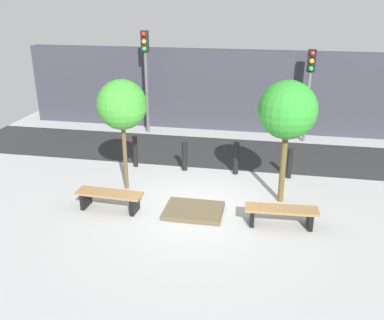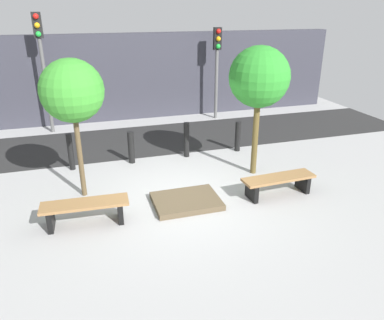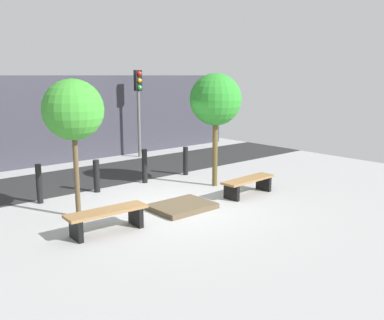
{
  "view_description": "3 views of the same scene",
  "coord_description": "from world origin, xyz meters",
  "px_view_note": "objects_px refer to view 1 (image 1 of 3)",
  "views": [
    {
      "loc": [
        1.73,
        -9.57,
        5.18
      ],
      "look_at": [
        -0.17,
        0.43,
        1.18
      ],
      "focal_mm": 40.0,
      "sensor_mm": 36.0,
      "label": 1
    },
    {
      "loc": [
        -2.01,
        -7.2,
        4.05
      ],
      "look_at": [
        0.15,
        -0.15,
        1.0
      ],
      "focal_mm": 35.0,
      "sensor_mm": 36.0,
      "label": 2
    },
    {
      "loc": [
        -6.25,
        -7.81,
        3.16
      ],
      "look_at": [
        0.31,
        -0.22,
        1.16
      ],
      "focal_mm": 40.0,
      "sensor_mm": 36.0,
      "label": 3
    }
  ],
  "objects_px": {
    "traffic_light_mid_west": "(310,79)",
    "bollard_left": "(185,156)",
    "bench_left": "(110,197)",
    "bollard_right": "(290,164)",
    "planter_bed": "(194,211)",
    "tree_behind_left_bench": "(122,105)",
    "bollard_far_left": "(135,152)",
    "traffic_light_west": "(146,64)",
    "bollard_center": "(236,158)",
    "tree_behind_right_bench": "(288,111)",
    "bench_right": "(281,213)"
  },
  "relations": [
    {
      "from": "bench_left",
      "to": "tree_behind_right_bench",
      "type": "distance_m",
      "value": 4.95
    },
    {
      "from": "planter_bed",
      "to": "traffic_light_mid_west",
      "type": "bearing_deg",
      "value": 64.31
    },
    {
      "from": "bollard_far_left",
      "to": "bollard_left",
      "type": "bearing_deg",
      "value": 0.0
    },
    {
      "from": "bollard_left",
      "to": "traffic_light_west",
      "type": "relative_size",
      "value": 0.23
    },
    {
      "from": "bollard_far_left",
      "to": "traffic_light_west",
      "type": "height_order",
      "value": "traffic_light_west"
    },
    {
      "from": "traffic_light_west",
      "to": "bench_right",
      "type": "bearing_deg",
      "value": -51.43
    },
    {
      "from": "bollard_right",
      "to": "bench_left",
      "type": "bearing_deg",
      "value": -147.27
    },
    {
      "from": "planter_bed",
      "to": "traffic_light_west",
      "type": "distance_m",
      "value": 7.41
    },
    {
      "from": "bench_right",
      "to": "tree_behind_right_bench",
      "type": "relative_size",
      "value": 0.54
    },
    {
      "from": "bollard_center",
      "to": "traffic_light_west",
      "type": "xyz_separation_m",
      "value": [
        -3.8,
        3.54,
        2.16
      ]
    },
    {
      "from": "planter_bed",
      "to": "traffic_light_west",
      "type": "xyz_separation_m",
      "value": [
        -3.01,
        6.25,
        2.61
      ]
    },
    {
      "from": "bollard_far_left",
      "to": "tree_behind_left_bench",
      "type": "bearing_deg",
      "value": -81.3
    },
    {
      "from": "tree_behind_left_bench",
      "to": "bollard_left",
      "type": "xyz_separation_m",
      "value": [
        1.34,
        1.61,
        -1.96
      ]
    },
    {
      "from": "bench_right",
      "to": "traffic_light_mid_west",
      "type": "relative_size",
      "value": 0.52
    },
    {
      "from": "tree_behind_right_bench",
      "to": "traffic_light_mid_west",
      "type": "relative_size",
      "value": 0.96
    },
    {
      "from": "planter_bed",
      "to": "traffic_light_west",
      "type": "bearing_deg",
      "value": 115.69
    },
    {
      "from": "planter_bed",
      "to": "tree_behind_right_bench",
      "type": "height_order",
      "value": "tree_behind_right_bench"
    },
    {
      "from": "bollard_center",
      "to": "traffic_light_mid_west",
      "type": "height_order",
      "value": "traffic_light_mid_west"
    },
    {
      "from": "planter_bed",
      "to": "bollard_right",
      "type": "height_order",
      "value": "bollard_right"
    },
    {
      "from": "tree_behind_right_bench",
      "to": "bollard_left",
      "type": "height_order",
      "value": "tree_behind_right_bench"
    },
    {
      "from": "bollard_far_left",
      "to": "traffic_light_west",
      "type": "bearing_deg",
      "value": 99.98
    },
    {
      "from": "bench_left",
      "to": "bollard_far_left",
      "type": "xyz_separation_m",
      "value": [
        -0.25,
        2.91,
        0.16
      ]
    },
    {
      "from": "planter_bed",
      "to": "traffic_light_mid_west",
      "type": "relative_size",
      "value": 0.43
    },
    {
      "from": "tree_behind_right_bench",
      "to": "bollard_far_left",
      "type": "xyz_separation_m",
      "value": [
        -4.52,
        1.61,
        -1.97
      ]
    },
    {
      "from": "tree_behind_left_bench",
      "to": "traffic_light_west",
      "type": "bearing_deg",
      "value": 99.58
    },
    {
      "from": "bollard_center",
      "to": "traffic_light_west",
      "type": "relative_size",
      "value": 0.26
    },
    {
      "from": "bollard_right",
      "to": "tree_behind_right_bench",
      "type": "bearing_deg",
      "value": -98.7
    },
    {
      "from": "bollard_right",
      "to": "bollard_far_left",
      "type": "bearing_deg",
      "value": 180.0
    },
    {
      "from": "planter_bed",
      "to": "tree_behind_left_bench",
      "type": "height_order",
      "value": "tree_behind_left_bench"
    },
    {
      "from": "tree_behind_right_bench",
      "to": "bench_right",
      "type": "bearing_deg",
      "value": -90.0
    },
    {
      "from": "bench_left",
      "to": "bollard_left",
      "type": "bearing_deg",
      "value": 68.04
    },
    {
      "from": "bench_left",
      "to": "tree_behind_left_bench",
      "type": "relative_size",
      "value": 0.56
    },
    {
      "from": "tree_behind_left_bench",
      "to": "traffic_light_mid_west",
      "type": "xyz_separation_m",
      "value": [
        5.14,
        5.15,
        -0.08
      ]
    },
    {
      "from": "bollard_right",
      "to": "bollard_left",
      "type": "bearing_deg",
      "value": 180.0
    },
    {
      "from": "bollard_far_left",
      "to": "traffic_light_mid_west",
      "type": "distance_m",
      "value": 6.7
    },
    {
      "from": "bollard_far_left",
      "to": "planter_bed",
      "type": "bearing_deg",
      "value": -48.62
    },
    {
      "from": "bollard_center",
      "to": "bollard_right",
      "type": "relative_size",
      "value": 1.12
    },
    {
      "from": "bench_right",
      "to": "traffic_light_west",
      "type": "relative_size",
      "value": 0.45
    },
    {
      "from": "bollard_far_left",
      "to": "traffic_light_west",
      "type": "relative_size",
      "value": 0.26
    },
    {
      "from": "traffic_light_mid_west",
      "to": "bollard_left",
      "type": "bearing_deg",
      "value": -137.01
    },
    {
      "from": "bollard_left",
      "to": "traffic_light_mid_west",
      "type": "relative_size",
      "value": 0.27
    },
    {
      "from": "bench_left",
      "to": "tree_behind_left_bench",
      "type": "bearing_deg",
      "value": 92.84
    },
    {
      "from": "bollard_right",
      "to": "traffic_light_west",
      "type": "relative_size",
      "value": 0.23
    },
    {
      "from": "tree_behind_right_bench",
      "to": "bollard_right",
      "type": "distance_m",
      "value": 2.59
    },
    {
      "from": "bollard_center",
      "to": "traffic_light_mid_west",
      "type": "bearing_deg",
      "value": 58.02
    },
    {
      "from": "bench_right",
      "to": "tree_behind_left_bench",
      "type": "relative_size",
      "value": 0.56
    },
    {
      "from": "planter_bed",
      "to": "tree_behind_left_bench",
      "type": "xyz_separation_m",
      "value": [
        -2.14,
        1.1,
        2.35
      ]
    },
    {
      "from": "bench_right",
      "to": "bollard_right",
      "type": "bearing_deg",
      "value": 82.32
    },
    {
      "from": "bench_left",
      "to": "bollard_right",
      "type": "bearing_deg",
      "value": 35.57
    },
    {
      "from": "bollard_right",
      "to": "traffic_light_mid_west",
      "type": "height_order",
      "value": "traffic_light_mid_west"
    }
  ]
}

